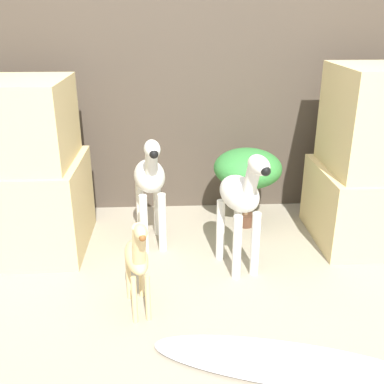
% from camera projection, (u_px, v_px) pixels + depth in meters
% --- Properties ---
extents(ground_plane, '(14.00, 14.00, 0.00)m').
position_uv_depth(ground_plane, '(214.00, 317.00, 2.22)').
color(ground_plane, '#9E937F').
extents(wall_back, '(6.40, 0.08, 2.20)m').
position_uv_depth(wall_back, '(197.00, 58.00, 3.11)').
color(wall_back, '#473D33').
rests_on(wall_back, ground_plane).
extents(rock_pillar_left, '(0.88, 0.67, 1.05)m').
position_uv_depth(rock_pillar_left, '(8.00, 173.00, 2.71)').
color(rock_pillar_left, '#DBC184').
rests_on(rock_pillar_left, ground_plane).
extents(zebra_right, '(0.28, 0.47, 0.74)m').
position_uv_depth(zebra_right, '(241.00, 200.00, 2.48)').
color(zebra_right, silver).
rests_on(zebra_right, ground_plane).
extents(zebra_left, '(0.24, 0.47, 0.74)m').
position_uv_depth(zebra_left, '(150.00, 181.00, 2.75)').
color(zebra_left, silver).
rests_on(zebra_left, ground_plane).
extents(giraffe_figurine, '(0.17, 0.40, 0.56)m').
position_uv_depth(giraffe_figurine, '(137.00, 258.00, 2.14)').
color(giraffe_figurine, '#E0C184').
rests_on(giraffe_figurine, ground_plane).
extents(potted_palm_front, '(0.46, 0.46, 0.55)m').
position_uv_depth(potted_palm_front, '(248.00, 169.00, 3.02)').
color(potted_palm_front, '#513323').
rests_on(potted_palm_front, ground_plane).
extents(surfboard, '(1.19, 0.55, 0.08)m').
position_uv_depth(surfboard, '(283.00, 362.00, 1.91)').
color(surfboard, silver).
rests_on(surfboard, ground_plane).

